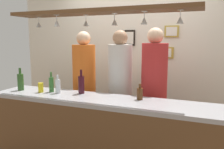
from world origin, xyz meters
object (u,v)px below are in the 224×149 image
at_px(bottle_champagne_green, 21,81).
at_px(person_middle_white_patterned_shirt, 120,80).
at_px(bottle_wine_dark_red, 81,84).
at_px(bottle_beer_brown_stubby, 140,93).
at_px(bottle_soda_clear, 58,86).
at_px(drink_can, 41,88).
at_px(picture_frame_upper_small, 172,31).
at_px(person_right_red_shirt, 154,81).
at_px(bottle_beer_green_import, 51,84).
at_px(picture_frame_lower_pair, 164,53).
at_px(picture_frame_crest, 130,38).
at_px(person_left_orange_shirt, 84,78).

bearing_deg(bottle_champagne_green, person_middle_white_patterned_shirt, 28.94).
bearing_deg(person_middle_white_patterned_shirt, bottle_wine_dark_red, -122.80).
height_order(bottle_beer_brown_stubby, bottle_soda_clear, bottle_soda_clear).
distance_m(drink_can, picture_frame_upper_small, 2.13).
bearing_deg(person_middle_white_patterned_shirt, bottle_beer_brown_stubby, -50.68).
bearing_deg(bottle_wine_dark_red, drink_can, -164.58).
height_order(person_right_red_shirt, drink_can, person_right_red_shirt).
xyz_separation_m(bottle_soda_clear, drink_can, (-0.23, -0.05, -0.03)).
relative_size(bottle_beer_brown_stubby, picture_frame_upper_small, 0.82).
relative_size(person_right_red_shirt, bottle_beer_brown_stubby, 9.89).
distance_m(bottle_beer_green_import, picture_frame_lower_pair, 1.83).
bearing_deg(bottle_beer_green_import, person_right_red_shirt, 25.63).
bearing_deg(picture_frame_lower_pair, drink_can, -133.15).
distance_m(picture_frame_upper_small, picture_frame_crest, 0.69).
height_order(bottle_wine_dark_red, bottle_soda_clear, bottle_wine_dark_red).
height_order(person_middle_white_patterned_shirt, person_right_red_shirt, person_right_red_shirt).
xyz_separation_m(bottle_wine_dark_red, bottle_champagne_green, (-0.84, -0.14, 0.00)).
distance_m(bottle_soda_clear, picture_frame_lower_pair, 1.78).
xyz_separation_m(person_right_red_shirt, picture_frame_upper_small, (0.10, 0.75, 0.67)).
height_order(bottle_soda_clear, picture_frame_lower_pair, picture_frame_lower_pair).
distance_m(drink_can, picture_frame_lower_pair, 1.97).
xyz_separation_m(bottle_champagne_green, picture_frame_upper_small, (1.75, 1.40, 0.68)).
height_order(person_left_orange_shirt, bottle_champagne_green, person_left_orange_shirt).
bearing_deg(person_middle_white_patterned_shirt, bottle_champagne_green, -151.06).
xyz_separation_m(bottle_beer_green_import, picture_frame_upper_small, (1.31, 1.33, 0.69)).
bearing_deg(bottle_champagne_green, bottle_beer_green_import, 8.64).
bearing_deg(bottle_beer_green_import, person_middle_white_patterned_shirt, 38.57).
relative_size(bottle_soda_clear, picture_frame_lower_pair, 0.77).
relative_size(person_middle_white_patterned_shirt, picture_frame_crest, 6.75).
distance_m(bottle_beer_brown_stubby, picture_frame_upper_small, 1.48).
bearing_deg(drink_can, bottle_soda_clear, 11.97).
distance_m(person_right_red_shirt, bottle_beer_green_import, 1.34).
xyz_separation_m(bottle_wine_dark_red, picture_frame_crest, (0.23, 1.26, 0.58)).
height_order(drink_can, picture_frame_lower_pair, picture_frame_lower_pair).
xyz_separation_m(bottle_champagne_green, picture_frame_lower_pair, (1.65, 1.40, 0.34)).
bearing_deg(person_right_red_shirt, picture_frame_crest, 127.74).
bearing_deg(person_middle_white_patterned_shirt, bottle_soda_clear, -135.49).
xyz_separation_m(person_right_red_shirt, bottle_beer_brown_stubby, (-0.05, -0.52, -0.05)).
bearing_deg(drink_can, bottle_wine_dark_red, 15.42).
bearing_deg(picture_frame_lower_pair, picture_frame_upper_small, 0.00).
xyz_separation_m(bottle_beer_brown_stubby, bottle_soda_clear, (-1.04, -0.08, 0.02)).
relative_size(bottle_beer_brown_stubby, bottle_beer_green_import, 0.69).
height_order(bottle_beer_brown_stubby, drink_can, bottle_beer_brown_stubby).
bearing_deg(picture_frame_crest, person_right_red_shirt, -52.26).
relative_size(bottle_beer_green_import, picture_frame_upper_small, 1.18).
relative_size(bottle_champagne_green, picture_frame_upper_small, 1.36).
distance_m(bottle_wine_dark_red, drink_can, 0.53).
bearing_deg(person_middle_white_patterned_shirt, person_left_orange_shirt, -180.00).
distance_m(person_left_orange_shirt, person_middle_white_patterned_shirt, 0.57).
relative_size(bottle_wine_dark_red, picture_frame_lower_pair, 1.00).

